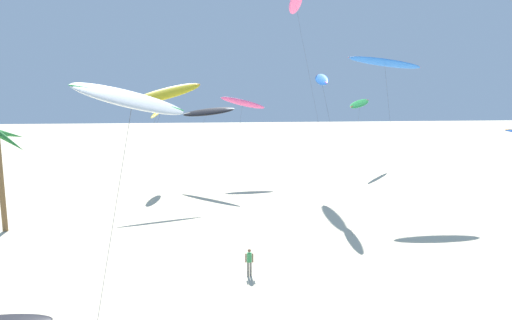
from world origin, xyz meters
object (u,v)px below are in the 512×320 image
Objects in this scene: flying_kite_0 at (132,100)px; flying_kite_1 at (296,3)px; flying_kite_3 at (166,94)px; flying_kite_6 at (158,112)px; flying_kite_10 at (243,103)px; person_near_left at (249,261)px; flying_kite_5 at (208,112)px; flying_kite_8 at (385,63)px; flying_kite_7 at (322,79)px; flying_kite_4 at (360,103)px.

flying_kite_1 reaches higher than flying_kite_0.
flying_kite_3 reaches higher than flying_kite_0.
flying_kite_6 is at bearing 95.22° from flying_kite_0.
flying_kite_3 is 12.64m from flying_kite_10.
flying_kite_1 is at bearing 74.79° from person_near_left.
person_near_left is at bearing -93.28° from flying_kite_10.
flying_kite_5 is 0.65× the size of flying_kite_8.
flying_kite_1 is at bearing 71.66° from flying_kite_0.
flying_kite_0 is 0.96× the size of flying_kite_6.
flying_kite_7 is 0.89× the size of flying_kite_8.
flying_kite_6 is at bearing 177.12° from flying_kite_5.
flying_kite_4 reaches higher than person_near_left.
flying_kite_10 is (8.56, 9.22, -1.26)m from flying_kite_3.
flying_kite_1 is 1.83× the size of flying_kite_6.
flying_kite_8 is (21.53, -3.98, 3.02)m from flying_kite_3.
flying_kite_1 is at bearing -150.16° from flying_kite_4.
flying_kite_4 is 23.51m from flying_kite_5.
flying_kite_7 is at bearing -32.74° from flying_kite_6.
flying_kite_1 is 37.71m from person_near_left.
flying_kite_4 reaches higher than flying_kite_6.
flying_kite_10 reaches higher than person_near_left.
flying_kite_3 is 0.96× the size of flying_kite_4.
flying_kite_6 is (-3.34, 36.58, -2.38)m from flying_kite_0.
flying_kite_0 is 0.52× the size of flying_kite_1.
flying_kite_8 is 8.57× the size of person_near_left.
flying_kite_6 is 20.05m from flying_kite_7.
flying_kite_1 is (13.26, 40.01, 10.64)m from flying_kite_0.
flying_kite_1 is 16.96m from flying_kite_7.
flying_kite_4 is at bearing 30.75° from flying_kite_3.
flying_kite_10 is at bearing 47.14° from flying_kite_3.
flying_kite_0 is at bearing -117.32° from flying_kite_4.
flying_kite_7 is at bearing 63.12° from person_near_left.
flying_kite_4 is at bearing 29.84° from flying_kite_1.
flying_kite_0 is 36.45m from flying_kite_5.
flying_kite_1 reaches higher than flying_kite_5.
flying_kite_5 is 0.73× the size of flying_kite_7.
flying_kite_8 reaches higher than flying_kite_6.
flying_kite_0 is 29.13m from flying_kite_7.
flying_kite_8 reaches higher than flying_kite_5.
flying_kite_4 is (10.53, 6.04, -12.43)m from flying_kite_1.
flying_kite_3 is 24.38m from person_near_left.
flying_kite_3 reaches higher than flying_kite_6.
flying_kite_10 is (6.74, 40.03, -1.42)m from flying_kite_0.
person_near_left is at bearing -116.88° from flying_kite_7.
flying_kite_7 is at bearing -171.90° from flying_kite_8.
flying_kite_5 is at bearing 52.39° from flying_kite_3.
flying_kite_8 reaches higher than flying_kite_10.
flying_kite_7 is (15.08, -4.90, 1.38)m from flying_kite_3.
flying_kite_0 reaches higher than person_near_left.
flying_kite_6 is at bearing 107.16° from person_near_left.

